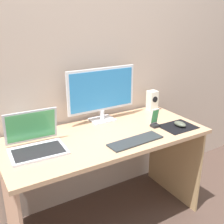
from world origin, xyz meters
name	(u,v)px	position (x,y,z in m)	size (l,w,h in m)	color
ground_plane	(106,219)	(0.00, 0.00, 0.00)	(8.00, 8.00, 0.00)	#4A372F
wall_back	(80,50)	(0.00, 0.37, 1.25)	(6.00, 0.04, 2.50)	#C2AE9E
desk	(105,154)	(0.00, 0.00, 0.57)	(1.40, 0.64, 0.72)	tan
monitor	(102,92)	(0.11, 0.24, 0.95)	(0.56, 0.14, 0.41)	white
speaker_right	(152,101)	(0.59, 0.23, 0.81)	(0.08, 0.08, 0.17)	white
laptop	(36,143)	(-0.47, 0.02, 0.77)	(0.34, 0.29, 0.23)	silver
fishbowl	(28,126)	(-0.46, 0.24, 0.80)	(0.16, 0.16, 0.16)	silver
keyboard_external	(136,141)	(0.11, -0.20, 0.73)	(0.38, 0.12, 0.01)	#292F32
mousepad	(178,127)	(0.52, -0.16, 0.72)	(0.25, 0.20, 0.00)	black
mouse	(180,124)	(0.54, -0.16, 0.74)	(0.06, 0.10, 0.04)	#4D5546
phone_in_dock	(155,120)	(0.38, -0.06, 0.77)	(0.06, 0.05, 0.14)	black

